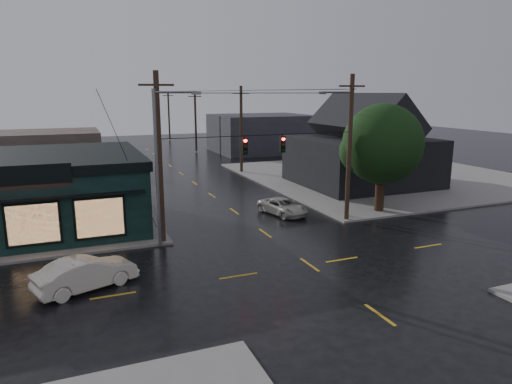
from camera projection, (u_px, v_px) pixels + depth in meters
name	position (u px, v px, depth m)	size (l,w,h in m)	color
ground_plane	(310.00, 265.00, 24.15)	(160.00, 160.00, 0.00)	black
sidewalk_ne	(383.00, 176.00, 49.58)	(28.00, 28.00, 0.15)	slate
pizza_shop	(13.00, 192.00, 29.82)	(16.30, 12.34, 4.90)	black
ne_building	(363.00, 140.00, 44.09)	(12.60, 11.60, 8.75)	black
corner_tree	(383.00, 144.00, 33.66)	(5.96, 5.96, 8.04)	black
utility_pole_nw	(163.00, 243.00, 27.65)	(2.00, 0.32, 10.15)	black
utility_pole_ne	(346.00, 221.00, 32.42)	(2.00, 0.32, 10.15)	black
utility_pole_far_a	(242.00, 173.00, 51.89)	(2.00, 0.32, 9.65)	black
utility_pole_far_b	(196.00, 152.00, 69.99)	(2.00, 0.32, 9.15)	black
utility_pole_far_c	(170.00, 140.00, 88.10)	(2.00, 0.32, 9.15)	black
span_signal_assembly	(264.00, 145.00, 28.85)	(13.00, 0.48, 1.23)	black
streetlight_nw	(161.00, 247.00, 26.91)	(5.40, 0.30, 9.15)	slate
streetlight_ne	(347.00, 218.00, 33.24)	(5.40, 0.30, 9.15)	slate
bg_building_west	(47.00, 150.00, 54.76)	(12.00, 10.00, 4.40)	#362C27
bg_building_east	(261.00, 133.00, 70.16)	(14.00, 12.00, 5.60)	#25252A
sedan_cream	(86.00, 273.00, 21.05)	(1.60, 4.60, 1.52)	beige
suv_silver	(283.00, 207.00, 34.03)	(1.97, 4.28, 1.19)	#A6A399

